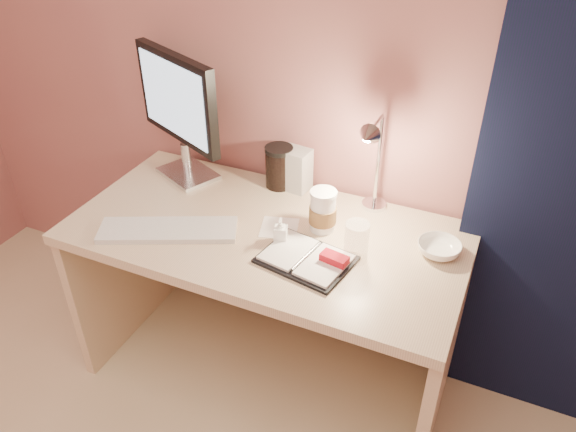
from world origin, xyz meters
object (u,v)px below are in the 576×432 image
at_px(desk, 276,267).
at_px(product_box, 295,169).
at_px(planner, 308,259).
at_px(dark_jar, 279,169).
at_px(desk_lamp, 372,160).
at_px(keyboard, 168,230).
at_px(monitor, 180,106).
at_px(lotion_bottle, 281,231).
at_px(bowl, 439,249).
at_px(clear_cup, 356,242).
at_px(coffee_cup, 323,212).

xyz_separation_m(desk, product_box, (-0.02, 0.23, 0.31)).
relative_size(planner, dark_jar, 2.12).
bearing_deg(desk_lamp, dark_jar, 168.21).
bearing_deg(planner, keyboard, -164.20).
distance_m(product_box, desk_lamp, 0.38).
relative_size(desk, monitor, 2.75).
relative_size(dark_jar, product_box, 0.91).
bearing_deg(product_box, lotion_bottle, -67.12).
relative_size(monitor, bowl, 3.56).
xyz_separation_m(clear_cup, product_box, (-0.36, 0.33, 0.01)).
bearing_deg(bowl, product_box, 162.09).
bearing_deg(product_box, bowl, -10.82).
bearing_deg(planner, desk_lamp, 81.90).
xyz_separation_m(coffee_cup, desk_lamp, (0.13, 0.12, 0.17)).
distance_m(coffee_cup, dark_jar, 0.34).
height_order(coffee_cup, clear_cup, coffee_cup).
relative_size(desk, desk_lamp, 3.56).
xyz_separation_m(desk, desk_lamp, (0.31, 0.13, 0.47)).
bearing_deg(monitor, product_box, 36.34).
xyz_separation_m(bowl, lotion_bottle, (-0.51, -0.15, 0.03)).
distance_m(desk, bowl, 0.64).
bearing_deg(coffee_cup, product_box, 132.56).
height_order(bowl, dark_jar, dark_jar).
bearing_deg(desk, dark_jar, 110.99).
height_order(monitor, desk_lamp, monitor).
bearing_deg(lotion_bottle, keyboard, -164.15).
relative_size(lotion_bottle, dark_jar, 0.63).
bearing_deg(desk, monitor, 162.92).
xyz_separation_m(coffee_cup, product_box, (-0.20, 0.22, 0.01)).
bearing_deg(bowl, clear_cup, -150.58).
distance_m(coffee_cup, bowl, 0.41).
distance_m(planner, coffee_cup, 0.20).
distance_m(keyboard, product_box, 0.55).
bearing_deg(bowl, lotion_bottle, -163.08).
bearing_deg(coffee_cup, lotion_bottle, -127.18).
bearing_deg(planner, monitor, 164.55).
bearing_deg(coffee_cup, bowl, 3.03).
xyz_separation_m(monitor, keyboard, (0.15, -0.37, -0.29)).
height_order(desk, lotion_bottle, lotion_bottle).
distance_m(desk, lotion_bottle, 0.31).
bearing_deg(bowl, desk, -176.50).
xyz_separation_m(bowl, dark_jar, (-0.67, 0.19, 0.05)).
bearing_deg(planner, dark_jar, 136.15).
height_order(planner, lotion_bottle, lotion_bottle).
height_order(dark_jar, desk_lamp, desk_lamp).
bearing_deg(desk_lamp, lotion_bottle, -131.00).
bearing_deg(lotion_bottle, dark_jar, 115.67).
distance_m(coffee_cup, clear_cup, 0.20).
distance_m(coffee_cup, desk_lamp, 0.24).
distance_m(keyboard, coffee_cup, 0.55).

